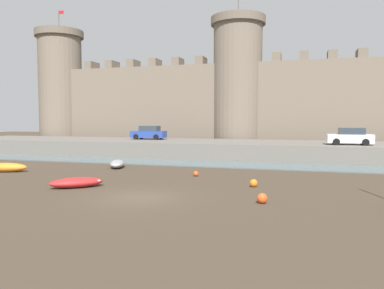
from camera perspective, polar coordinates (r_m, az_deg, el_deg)
ground_plane at (r=20.10m, az=-7.98°, el=-8.04°), size 160.00×160.00×0.00m
water_channel at (r=34.13m, az=2.39°, el=-2.94°), size 80.00×4.50×0.10m
quay_road at (r=41.09m, az=4.82°, el=-0.68°), size 66.12×10.00×1.66m
castle at (r=50.08m, az=6.96°, el=7.68°), size 61.20×7.08×20.28m
rowboat_foreground_right at (r=32.61m, az=-26.54°, el=-3.12°), size 3.45×2.01×0.71m
rowboat_foreground_left at (r=23.75m, az=-17.19°, el=-5.51°), size 3.17×2.90×0.62m
rowboat_near_channel_right at (r=32.41m, az=-11.33°, el=-2.87°), size 2.24×3.24×0.65m
mooring_buoy_near_channel at (r=27.04m, az=0.61°, el=-4.47°), size 0.38×0.38×0.38m
mooring_buoy_mid_mud at (r=23.22m, az=9.38°, el=-5.82°), size 0.47×0.47×0.47m
mooring_buoy_near_shore at (r=18.87m, az=10.64°, el=-8.06°), size 0.52×0.52×0.52m
car_quay_centre_west at (r=45.22m, az=-6.60°, el=1.78°), size 4.14×1.96×1.62m
car_quay_centre_east at (r=38.58m, az=22.95°, el=1.11°), size 4.14×1.96×1.62m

